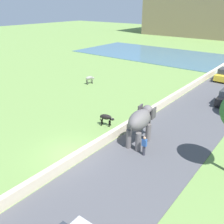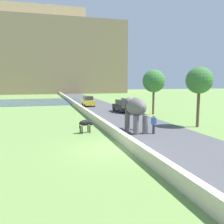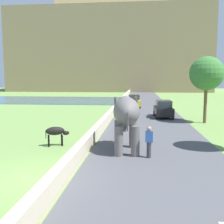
{
  "view_description": "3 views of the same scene",
  "coord_description": "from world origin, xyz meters",
  "px_view_note": "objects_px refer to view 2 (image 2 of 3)",
  "views": [
    {
      "loc": [
        12.48,
        -10.53,
        10.57
      ],
      "look_at": [
        -0.14,
        5.44,
        1.55
      ],
      "focal_mm": 39.65,
      "sensor_mm": 36.0,
      "label": 1
    },
    {
      "loc": [
        -4.16,
        -14.96,
        4.42
      ],
      "look_at": [
        2.15,
        7.41,
        1.47
      ],
      "focal_mm": 39.09,
      "sensor_mm": 36.0,
      "label": 2
    },
    {
      "loc": [
        4.08,
        -9.71,
        3.93
      ],
      "look_at": [
        2.42,
        6.63,
        1.91
      ],
      "focal_mm": 42.84,
      "sensor_mm": 36.0,
      "label": 3
    }
  ],
  "objects_px": {
    "elephant": "(135,109)",
    "cow_black": "(86,123)",
    "person_beside_elephant": "(154,124)",
    "car_black": "(122,106)",
    "car_yellow": "(88,101)"
  },
  "relations": [
    {
      "from": "cow_black",
      "to": "person_beside_elephant",
      "type": "bearing_deg",
      "value": -21.16
    },
    {
      "from": "elephant",
      "to": "person_beside_elephant",
      "type": "bearing_deg",
      "value": -47.41
    },
    {
      "from": "car_yellow",
      "to": "cow_black",
      "type": "relative_size",
      "value": 2.85
    },
    {
      "from": "elephant",
      "to": "cow_black",
      "type": "xyz_separation_m",
      "value": [
        -4.18,
        0.78,
        -1.2
      ]
    },
    {
      "from": "car_black",
      "to": "car_yellow",
      "type": "xyz_separation_m",
      "value": [
        -3.15,
        9.63,
        0.0
      ]
    },
    {
      "from": "elephant",
      "to": "car_yellow",
      "type": "xyz_separation_m",
      "value": [
        0.02,
        22.85,
        -1.14
      ]
    },
    {
      "from": "car_black",
      "to": "car_yellow",
      "type": "distance_m",
      "value": 10.13
    },
    {
      "from": "cow_black",
      "to": "elephant",
      "type": "bearing_deg",
      "value": -10.6
    },
    {
      "from": "car_black",
      "to": "car_yellow",
      "type": "bearing_deg",
      "value": 108.12
    },
    {
      "from": "elephant",
      "to": "cow_black",
      "type": "distance_m",
      "value": 4.42
    },
    {
      "from": "elephant",
      "to": "car_black",
      "type": "relative_size",
      "value": 0.87
    },
    {
      "from": "car_black",
      "to": "elephant",
      "type": "bearing_deg",
      "value": -103.49
    },
    {
      "from": "person_beside_elephant",
      "to": "cow_black",
      "type": "bearing_deg",
      "value": 158.84
    },
    {
      "from": "person_beside_elephant",
      "to": "cow_black",
      "type": "xyz_separation_m",
      "value": [
        -5.37,
        2.08,
        -0.04
      ]
    },
    {
      "from": "person_beside_elephant",
      "to": "cow_black",
      "type": "distance_m",
      "value": 5.76
    }
  ]
}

